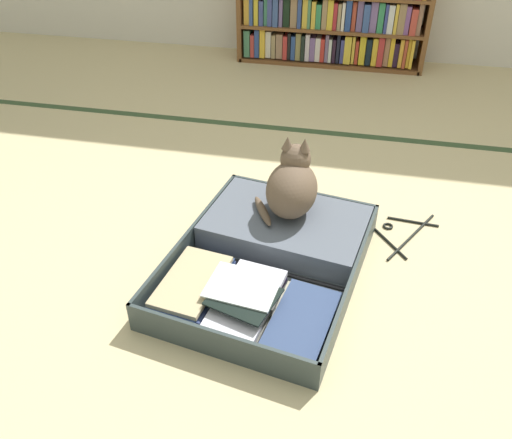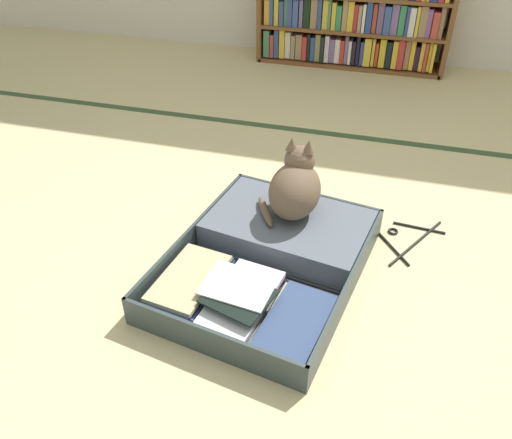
% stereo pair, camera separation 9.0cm
% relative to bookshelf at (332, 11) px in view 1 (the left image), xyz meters
% --- Properties ---
extents(ground_plane, '(10.00, 10.00, 0.00)m').
position_rel_bookshelf_xyz_m(ground_plane, '(0.15, -2.25, -0.34)').
color(ground_plane, '#CDB988').
extents(tatami_border, '(4.80, 0.05, 0.00)m').
position_rel_bookshelf_xyz_m(tatami_border, '(0.15, -1.06, -0.34)').
color(tatami_border, '#354B2B').
rests_on(tatami_border, ground_plane).
extents(bookshelf, '(1.24, 0.26, 0.69)m').
position_rel_bookshelf_xyz_m(bookshelf, '(0.00, 0.00, 0.00)').
color(bookshelf, brown).
rests_on(bookshelf, ground_plane).
extents(open_suitcase, '(0.74, 0.91, 0.11)m').
position_rel_bookshelf_xyz_m(open_suitcase, '(0.01, -2.14, -0.29)').
color(open_suitcase, '#323D3E').
rests_on(open_suitcase, ground_plane).
extents(black_cat, '(0.26, 0.27, 0.29)m').
position_rel_bookshelf_xyz_m(black_cat, '(0.04, -1.95, -0.12)').
color(black_cat, brown).
rests_on(black_cat, open_suitcase).
extents(clothes_hanger, '(0.26, 0.33, 0.01)m').
position_rel_bookshelf_xyz_m(clothes_hanger, '(0.48, -1.86, -0.33)').
color(clothes_hanger, black).
rests_on(clothes_hanger, ground_plane).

